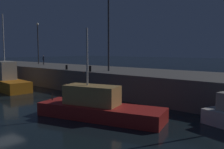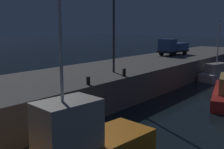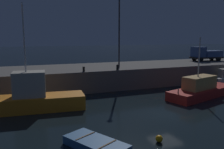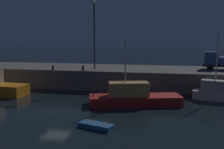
% 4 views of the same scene
% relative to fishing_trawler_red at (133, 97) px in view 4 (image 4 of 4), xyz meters
% --- Properties ---
extents(ground_plane, '(320.00, 320.00, 0.00)m').
position_rel_fishing_trawler_red_xyz_m(ground_plane, '(-7.06, -3.60, -0.84)').
color(ground_plane, black).
extents(pier_quay, '(76.38, 9.09, 2.59)m').
position_rel_fishing_trawler_red_xyz_m(pier_quay, '(-7.06, 10.40, 0.46)').
color(pier_quay, '#5B5956').
rests_on(pier_quay, ground).
extents(fishing_trawler_red, '(9.80, 5.13, 6.57)m').
position_rel_fishing_trawler_red_xyz_m(fishing_trawler_red, '(0.00, 0.00, 0.00)').
color(fishing_trawler_red, red).
rests_on(fishing_trawler_red, ground).
extents(fishing_boat_orange, '(7.35, 3.78, 7.45)m').
position_rel_fishing_trawler_red_xyz_m(fishing_boat_orange, '(9.57, 3.88, -0.05)').
color(fishing_boat_orange, silver).
rests_on(fishing_boat_orange, ground).
extents(dinghy_orange_near, '(2.95, 1.84, 0.41)m').
position_rel_fishing_trawler_red_xyz_m(dinghy_orange_near, '(-1.91, -7.65, -0.65)').
color(dinghy_orange_near, '#2D6099').
rests_on(dinghy_orange_near, ground).
extents(lamp_post_east, '(0.44, 0.44, 9.19)m').
position_rel_fishing_trawler_red_xyz_m(lamp_post_east, '(-6.44, 8.39, 7.04)').
color(lamp_post_east, '#38383D').
rests_on(lamp_post_east, pier_quay).
extents(utility_truck, '(5.54, 2.60, 2.37)m').
position_rel_fishing_trawler_red_xyz_m(utility_truck, '(10.55, 11.13, 2.93)').
color(utility_truck, black).
rests_on(utility_truck, pier_quay).
extents(bollard_west, '(0.28, 0.28, 0.57)m').
position_rel_fishing_trawler_red_xyz_m(bollard_west, '(-11.73, 6.47, 2.04)').
color(bollard_west, black).
rests_on(bollard_west, pier_quay).
extents(bollard_east, '(0.28, 0.28, 0.64)m').
position_rel_fishing_trawler_red_xyz_m(bollard_east, '(-7.48, 6.42, 2.07)').
color(bollard_east, black).
rests_on(bollard_east, pier_quay).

